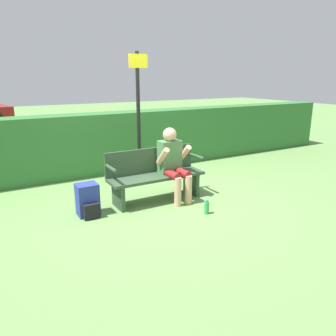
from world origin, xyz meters
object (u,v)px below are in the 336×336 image
(signpost, at_px, (138,110))
(person_seated, at_px, (173,161))
(park_bench, at_px, (155,174))
(water_bottle, at_px, (207,207))
(backpack, at_px, (88,201))

(signpost, bearing_deg, person_seated, -89.08)
(park_bench, distance_m, signpost, 1.46)
(water_bottle, relative_size, signpost, 0.09)
(park_bench, xyz_separation_m, backpack, (-1.14, -0.10, -0.20))
(signpost, bearing_deg, park_bench, -102.45)
(water_bottle, height_order, signpost, signpost)
(person_seated, height_order, backpack, person_seated)
(park_bench, xyz_separation_m, person_seated, (0.26, -0.12, 0.22))
(water_bottle, bearing_deg, park_bench, 112.33)
(park_bench, distance_m, water_bottle, 1.04)
(signpost, bearing_deg, backpack, -139.02)
(person_seated, bearing_deg, signpost, 90.92)
(person_seated, height_order, water_bottle, person_seated)
(water_bottle, xyz_separation_m, signpost, (-0.13, 2.02, 1.25))
(park_bench, height_order, water_bottle, park_bench)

